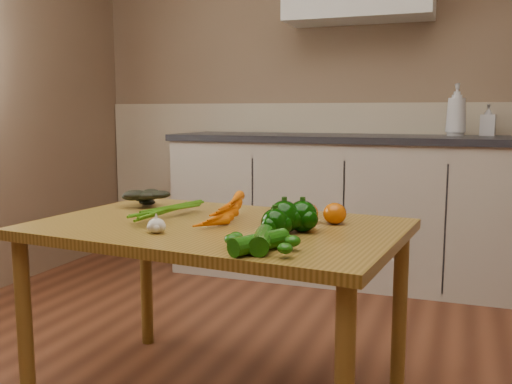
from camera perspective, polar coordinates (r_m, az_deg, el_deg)
The scene contains 16 objects.
room at distance 1.61m, azimuth -0.58°, elevation 15.35°, with size 4.04×5.04×2.64m.
counter_run at distance 3.57m, azimuth 14.30°, elevation -1.64°, with size 2.84×0.64×1.14m.
table at distance 1.98m, azimuth -3.88°, elevation -5.27°, with size 1.30×0.90×0.66m.
soap_bottle_a at distance 3.58m, azimuth 19.41°, elevation 7.76°, with size 0.12×0.12×0.31m, color silver.
soap_bottle_b at distance 3.67m, azimuth 22.19°, elevation 6.68°, with size 0.08×0.09×0.19m, color silver.
carrot_bunch at distance 2.01m, azimuth -4.89°, elevation -2.06°, with size 0.23×0.18×0.06m, color orange, non-canonical shape.
leafy_greens at distance 2.34m, azimuth -10.52°, elevation -0.42°, with size 0.18×0.16×0.09m, color black, non-canonical shape.
garlic_bulb at distance 1.84m, azimuth -9.93°, elevation -3.33°, with size 0.06×0.06×0.05m, color beige.
pepper_a at distance 1.82m, azimuth 2.84°, elevation -2.50°, with size 0.10×0.10×0.10m, color #063102.
pepper_b at distance 1.84m, azimuth 4.66°, elevation -2.44°, with size 0.10×0.10×0.10m, color #063102.
pepper_c at distance 1.75m, azimuth 1.91°, elevation -3.15°, with size 0.09×0.09×0.09m, color #063102.
tomato_a at distance 2.03m, azimuth 2.81°, elevation -1.99°, with size 0.07×0.07×0.06m, color #9A0502.
tomato_b at distance 1.98m, azimuth 5.15°, elevation -2.09°, with size 0.08×0.08×0.07m, color #C55404.
tomato_c at distance 1.97m, azimuth 7.88°, elevation -2.14°, with size 0.08×0.08×0.07m, color #C55404.
zucchini_a at distance 1.59m, azimuth 0.62°, elevation -4.83°, with size 0.06×0.06×0.17m, color #104707.
zucchini_b at distance 1.57m, azimuth 0.35°, elevation -5.06°, with size 0.05×0.05×0.19m, color #104707.
Camera 1 is at (0.57, -1.31, 1.04)m, focal length 40.00 mm.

